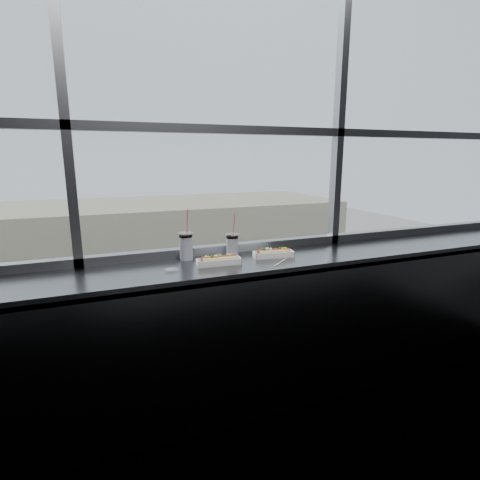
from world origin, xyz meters
name	(u,v)px	position (x,y,z in m)	size (l,w,h in m)	color
wall_back_lower	(223,319)	(0.00, 1.50, 0.55)	(6.00, 6.00, 0.00)	black
window_glass	(219,85)	(0.00, 1.52, 2.30)	(6.00, 6.00, 0.00)	silver
window_mullions	(220,84)	(0.00, 1.50, 2.30)	(6.00, 0.08, 2.40)	gray
counter	(235,266)	(0.00, 1.23, 1.07)	(6.00, 0.55, 0.06)	slate
counter_fascia	(248,351)	(0.00, 0.97, 0.55)	(6.00, 0.04, 1.04)	slate
hotdog_tray_left	(219,260)	(-0.13, 1.19, 1.13)	(0.30, 0.12, 0.07)	white
hotdog_tray_right	(274,253)	(0.30, 1.23, 1.13)	(0.30, 0.14, 0.07)	white
soda_cup_left	(186,245)	(-0.30, 1.41, 1.21)	(0.10, 0.10, 0.37)	white
soda_cup_right	(232,245)	(0.02, 1.31, 1.20)	(0.09, 0.09, 0.34)	white
loose_straw	(281,262)	(0.28, 1.08, 1.10)	(0.01, 0.01, 0.20)	white
wrapper	(171,269)	(-0.45, 1.17, 1.11)	(0.09, 0.07, 0.02)	silver
plaza_ground	(106,266)	(0.00, 45.00, -11.00)	(120.00, 120.00, 0.00)	gray
street_asphalt	(122,363)	(0.00, 21.50, -10.97)	(80.00, 10.00, 0.06)	black
far_sidewalk	(114,315)	(0.00, 29.50, -10.98)	(80.00, 6.00, 0.04)	gray
far_building	(105,243)	(0.00, 39.50, -7.00)	(50.00, 14.00, 8.00)	tan
car_near_c	(130,381)	(0.20, 17.50, -9.84)	(6.62, 2.76, 2.21)	#933F1D
car_near_d	(223,364)	(5.43, 17.50, -9.94)	(5.99, 2.50, 2.00)	silver
car_far_c	(286,296)	(13.88, 25.50, -9.84)	(6.60, 2.75, 2.20)	silver
car_far_b	(149,316)	(2.35, 25.50, -9.82)	(6.72, 2.80, 2.24)	maroon
car_near_e	(350,337)	(14.40, 17.50, -9.95)	(5.94, 2.47, 1.98)	#372B8F
pedestrian_d	(201,290)	(7.59, 30.06, -10.03)	(0.82, 0.62, 1.85)	#66605B
pedestrian_b	(102,307)	(-0.90, 28.92, -9.90)	(0.94, 0.71, 2.12)	#66605B
pedestrian_c	(154,299)	(3.25, 29.22, -9.91)	(0.93, 0.70, 2.10)	#66605B
pedestrian_a	(5,321)	(-7.61, 28.98, -10.02)	(0.84, 0.63, 1.89)	#66605B
tree_center	(127,279)	(1.22, 29.50, -8.01)	(2.82, 2.82, 4.40)	#47382B
tree_right	(241,262)	(11.32, 29.50, -7.63)	(3.18, 3.18, 4.97)	#47382B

